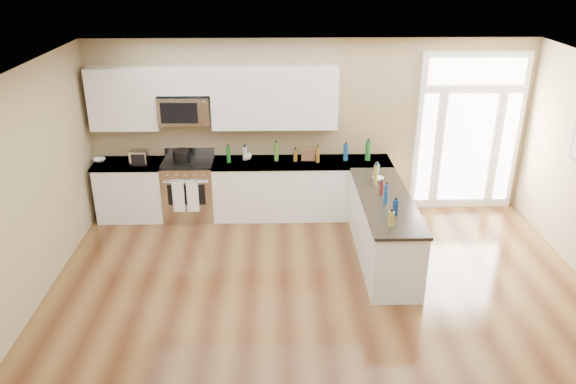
{
  "coord_description": "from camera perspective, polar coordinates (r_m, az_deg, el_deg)",
  "views": [
    {
      "loc": [
        -0.57,
        -4.65,
        4.04
      ],
      "look_at": [
        -0.41,
        2.0,
        1.14
      ],
      "focal_mm": 35.0,
      "sensor_mm": 36.0,
      "label": 1
    }
  ],
  "objects": [
    {
      "name": "cardboard_box",
      "position": [
        8.95,
        2.09,
        3.89
      ],
      "size": [
        0.23,
        0.18,
        0.18
      ],
      "primitive_type": "cube",
      "rotation": [
        0.0,
        0.0,
        -0.08
      ],
      "color": "brown",
      "rests_on": "back_cabinet_right"
    },
    {
      "name": "upper_cabinet_short",
      "position": [
        8.79,
        -10.6,
        11.07
      ],
      "size": [
        0.82,
        0.33,
        0.4
      ],
      "primitive_type": "cube",
      "color": "white",
      "rests_on": "room_shell"
    },
    {
      "name": "room_shell",
      "position": [
        5.23,
        5.0,
        -3.02
      ],
      "size": [
        8.0,
        8.0,
        8.0
      ],
      "color": "tan",
      "rests_on": "ground"
    },
    {
      "name": "bowl_left",
      "position": [
        9.36,
        -18.62,
        3.09
      ],
      "size": [
        0.24,
        0.24,
        0.05
      ],
      "primitive_type": "imported",
      "rotation": [
        0.0,
        0.0,
        0.31
      ],
      "color": "white",
      "rests_on": "back_cabinet_left"
    },
    {
      "name": "bowl_peninsula",
      "position": [
        8.24,
        9.14,
        1.33
      ],
      "size": [
        0.21,
        0.21,
        0.05
      ],
      "primitive_type": "imported",
      "rotation": [
        0.0,
        0.0,
        -0.36
      ],
      "color": "white",
      "rests_on": "peninsula_cabinet"
    },
    {
      "name": "upper_cabinet_right",
      "position": [
        8.74,
        -1.38,
        9.54
      ],
      "size": [
        1.94,
        0.33,
        0.95
      ],
      "primitive_type": "cube",
      "color": "white",
      "rests_on": "room_shell"
    },
    {
      "name": "ground",
      "position": [
        6.18,
        4.42,
        -17.34
      ],
      "size": [
        8.0,
        8.0,
        0.0
      ],
      "primitive_type": "plane",
      "color": "#492814"
    },
    {
      "name": "peninsula_cabinet",
      "position": [
        7.91,
        9.67,
        -3.91
      ],
      "size": [
        0.69,
        2.32,
        0.94
      ],
      "color": "white",
      "rests_on": "ground"
    },
    {
      "name": "toaster_oven",
      "position": [
        9.02,
        -14.85,
        3.42
      ],
      "size": [
        0.28,
        0.23,
        0.23
      ],
      "primitive_type": "cube",
      "rotation": [
        0.0,
        0.0,
        -0.08
      ],
      "color": "silver",
      "rests_on": "back_cabinet_left"
    },
    {
      "name": "upper_cabinet_left",
      "position": [
        9.04,
        -16.37,
        9.08
      ],
      "size": [
        1.04,
        0.33,
        0.95
      ],
      "primitive_type": "cube",
      "color": "white",
      "rests_on": "room_shell"
    },
    {
      "name": "back_cabinet_right",
      "position": [
        9.09,
        1.33,
        0.2
      ],
      "size": [
        2.85,
        0.66,
        0.94
      ],
      "color": "white",
      "rests_on": "ground"
    },
    {
      "name": "counter_bottles",
      "position": [
        8.34,
        4.86,
        2.56
      ],
      "size": [
        2.31,
        2.44,
        0.31
      ],
      "color": "#19591E",
      "rests_on": "back_cabinet_right"
    },
    {
      "name": "microwave",
      "position": [
        8.85,
        -10.44,
        8.24
      ],
      "size": [
        0.78,
        0.41,
        0.42
      ],
      "color": "silver",
      "rests_on": "room_shell"
    },
    {
      "name": "cup_counter",
      "position": [
        8.97,
        -4.16,
        3.63
      ],
      "size": [
        0.15,
        0.15,
        0.11
      ],
      "primitive_type": "imported",
      "rotation": [
        0.0,
        0.0,
        0.16
      ],
      "color": "white",
      "rests_on": "back_cabinet_right"
    },
    {
      "name": "entry_door",
      "position": [
        9.55,
        17.83,
        5.74
      ],
      "size": [
        1.7,
        0.1,
        2.6
      ],
      "color": "white",
      "rests_on": "ground"
    },
    {
      "name": "stockpot",
      "position": [
        8.97,
        -10.79,
        3.68
      ],
      "size": [
        0.32,
        0.32,
        0.21
      ],
      "primitive_type": "cylinder",
      "rotation": [
        0.0,
        0.0,
        0.21
      ],
      "color": "black",
      "rests_on": "kitchen_range"
    },
    {
      "name": "back_cabinet_left",
      "position": [
        9.37,
        -15.5,
        0.04
      ],
      "size": [
        1.1,
        0.66,
        0.94
      ],
      "color": "white",
      "rests_on": "ground"
    },
    {
      "name": "kitchen_range",
      "position": [
        9.17,
        -9.97,
        0.32
      ],
      "size": [
        0.8,
        0.71,
        1.08
      ],
      "color": "silver",
      "rests_on": "ground"
    }
  ]
}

